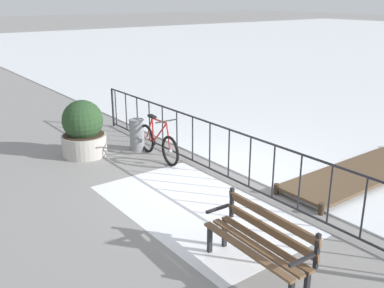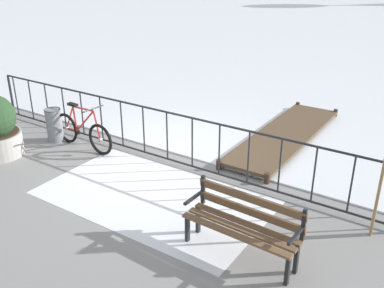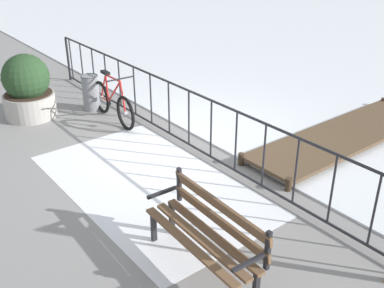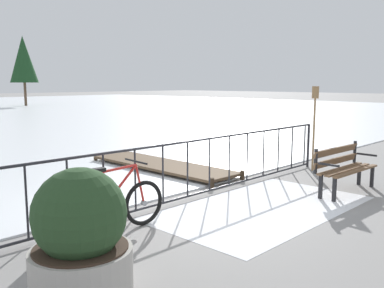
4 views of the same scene
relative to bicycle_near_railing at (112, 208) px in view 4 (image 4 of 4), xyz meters
The scene contains 10 objects.
ground_plane 1.68m from the bicycle_near_railing, 14.59° to the left, with size 160.00×160.00×0.00m, color gray.
snow_patch 2.60m from the bicycle_near_railing, 17.75° to the right, with size 3.83×2.18×0.01m, color white.
railing_fence 1.65m from the bicycle_near_railing, 14.59° to the left, with size 9.06×0.06×1.07m.
bicycle_near_railing is the anchor object (origin of this frame).
park_bench 4.56m from the bicycle_near_railing, 16.10° to the right, with size 1.62×0.54×0.89m.
planter_with_shrub 1.71m from the bicycle_near_railing, 135.28° to the right, with size 0.99×0.99×1.27m.
trash_bin 0.81m from the bicycle_near_railing, behind, with size 0.35×0.35×0.73m.
oar_upright 5.82m from the bicycle_near_railing, ahead, with size 0.04×0.16×1.98m.
wooden_dock 4.35m from the bicycle_near_railing, 39.49° to the left, with size 1.10×4.20×0.20m.
tree_west_mid 35.36m from the bicycle_near_railing, 67.30° to the left, with size 2.40×2.40×6.18m.
Camera 4 is at (-4.83, -5.07, 2.06)m, focal length 39.44 mm.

